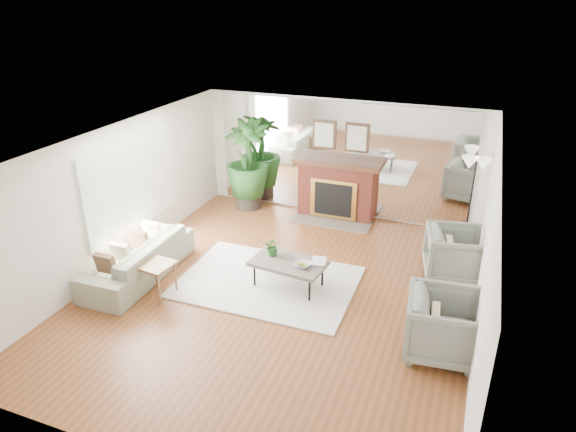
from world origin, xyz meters
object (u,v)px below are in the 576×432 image
at_px(sofa, 138,259).
at_px(floor_lamp, 475,170).
at_px(armchair_front, 443,326).
at_px(potted_ficus, 247,162).
at_px(armchair_back, 455,254).
at_px(fireplace, 336,188).
at_px(side_table, 156,269).
at_px(coffee_table, 288,264).

distance_m(sofa, floor_lamp, 6.29).
relative_size(armchair_front, potted_ficus, 0.49).
xyz_separation_m(armchair_back, potted_ficus, (-4.56, 1.53, 0.64)).
bearing_deg(armchair_front, fireplace, 28.58).
bearing_deg(armchair_front, sofa, 81.71).
bearing_deg(potted_ficus, fireplace, 4.59).
bearing_deg(fireplace, sofa, -124.23).
bearing_deg(side_table, potted_ficus, 92.72).
distance_m(fireplace, sofa, 4.37).
distance_m(armchair_front, side_table, 4.40).
bearing_deg(potted_ficus, coffee_table, -54.32).
bearing_deg(armchair_front, potted_ficus, 45.69).
relative_size(fireplace, side_table, 3.63).
xyz_separation_m(fireplace, coffee_table, (0.07, -3.02, -0.22)).
xyz_separation_m(armchair_front, potted_ficus, (-4.58, 3.70, 0.62)).
distance_m(coffee_table, armchair_back, 2.84).
xyz_separation_m(side_table, floor_lamp, (4.50, 3.83, 0.97)).
distance_m(armchair_back, floor_lamp, 1.84).
bearing_deg(side_table, floor_lamp, 40.39).
bearing_deg(sofa, armchair_back, 109.74).
bearing_deg(armchair_back, potted_ficus, 60.15).
distance_m(fireplace, armchair_front, 4.66).
relative_size(side_table, potted_ficus, 0.28).
relative_size(fireplace, floor_lamp, 1.21).
bearing_deg(side_table, fireplace, 65.71).
relative_size(fireplace, armchair_front, 2.09).
relative_size(coffee_table, potted_ficus, 0.63).
height_order(armchair_front, floor_lamp, floor_lamp).
relative_size(armchair_front, side_table, 1.73).
bearing_deg(potted_ficus, floor_lamp, -0.00).
xyz_separation_m(sofa, armchair_back, (5.03, 1.91, 0.10)).
xyz_separation_m(fireplace, potted_ficus, (-1.98, -0.16, 0.41)).
xyz_separation_m(coffee_table, sofa, (-2.52, -0.58, -0.11)).
relative_size(fireplace, potted_ficus, 1.02).
bearing_deg(floor_lamp, armchair_front, -91.55).
relative_size(fireplace, armchair_back, 2.14).
height_order(sofa, potted_ficus, potted_ficus).
bearing_deg(fireplace, side_table, -114.29).
distance_m(coffee_table, armchair_front, 2.66).
distance_m(coffee_table, potted_ficus, 3.58).
bearing_deg(floor_lamp, armchair_back, -94.41).
distance_m(coffee_table, floor_lamp, 4.01).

